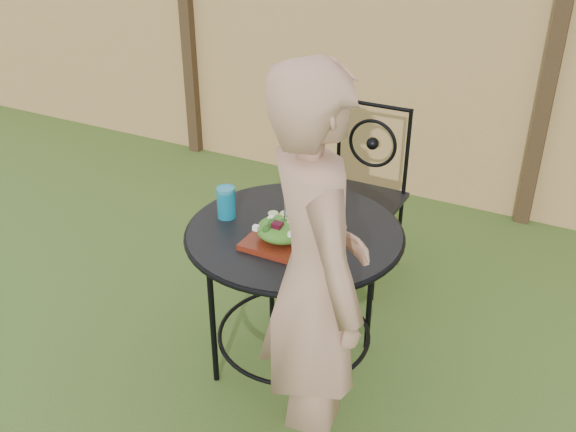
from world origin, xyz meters
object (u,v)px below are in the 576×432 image
object	(u,v)px
patio_table	(294,258)
diner	(315,282)
patio_chair	(360,190)
salad_plate	(283,240)

from	to	relation	value
patio_table	diner	world-z (taller)	diner
patio_chair	salad_plate	world-z (taller)	patio_chair
patio_table	patio_chair	world-z (taller)	patio_chair
diner	salad_plate	xyz separation A→B (m)	(-0.28, 0.28, -0.06)
diner	salad_plate	size ratio (longest dim) A/B	5.87
patio_chair	salad_plate	distance (m)	1.04
diner	patio_chair	bearing A→B (deg)	-28.93
patio_table	diner	distance (m)	0.53
diner	salad_plate	distance (m)	0.40
patio_chair	diner	bearing A→B (deg)	-75.15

